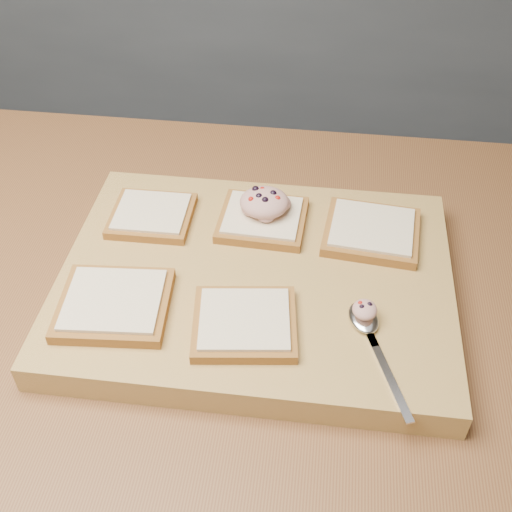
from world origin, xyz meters
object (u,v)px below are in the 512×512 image
at_px(bread_far_center, 262,219).
at_px(spoon, 367,326).
at_px(tuna_salad_dollop, 264,202).
at_px(cutting_board, 256,282).

height_order(bread_far_center, spoon, bread_far_center).
bearing_deg(tuna_salad_dollop, bread_far_center, -103.44).
bearing_deg(bread_far_center, spoon, -50.60).
relative_size(bread_far_center, spoon, 0.73).
height_order(cutting_board, spoon, spoon).
xyz_separation_m(cutting_board, spoon, (0.14, -0.08, 0.02)).
xyz_separation_m(cutting_board, tuna_salad_dollop, (-0.00, 0.10, 0.05)).
xyz_separation_m(tuna_salad_dollop, spoon, (0.14, -0.18, -0.03)).
bearing_deg(tuna_salad_dollop, spoon, -51.99).
bearing_deg(cutting_board, tuna_salad_dollop, 90.92).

